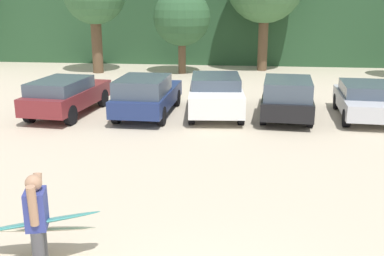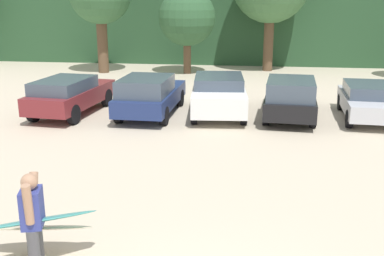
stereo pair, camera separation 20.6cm
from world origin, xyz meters
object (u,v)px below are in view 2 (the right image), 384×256
object	(u,v)px
person_child	(31,221)
surfboard_cream	(37,228)
parked_car_navy	(150,95)
surfboard_teal	(35,221)
person_adult	(33,218)
parked_car_silver	(370,100)
parked_car_black	(290,97)
parked_car_maroon	(70,94)
parked_car_white	(219,94)

from	to	relation	value
person_child	surfboard_cream	bearing A→B (deg)	162.47
parked_car_navy	surfboard_teal	xyz separation A→B (m)	(0.42, -10.25, 0.04)
parked_car_navy	person_adult	xyz separation A→B (m)	(0.45, -10.37, 0.15)
parked_car_silver	surfboard_teal	distance (m)	13.23
parked_car_black	person_adult	bearing A→B (deg)	160.37
surfboard_teal	surfboard_cream	bearing A→B (deg)	-95.67
parked_car_maroon	person_child	xyz separation A→B (m)	(3.18, -9.67, -0.15)
parked_car_white	person_adult	xyz separation A→B (m)	(-2.09, -10.86, 0.16)
parked_car_maroon	parked_car_navy	distance (m)	3.04
parked_car_silver	surfboard_teal	bearing A→B (deg)	148.24
person_adult	person_child	world-z (taller)	person_adult
parked_car_white	surfboard_cream	distance (m)	10.63
surfboard_cream	person_adult	bearing A→B (deg)	103.02
parked_car_white	parked_car_silver	xyz separation A→B (m)	(5.49, 0.07, -0.09)
parked_car_maroon	parked_car_white	xyz separation A→B (m)	(5.57, 0.70, 0.02)
surfboard_teal	parked_car_white	bearing A→B (deg)	-130.94
parked_car_maroon	parked_car_black	world-z (taller)	parked_car_black
parked_car_black	surfboard_cream	world-z (taller)	parked_car_black
person_adult	person_child	size ratio (longest dim) A/B	1.52
person_adult	parked_car_silver	bearing A→B (deg)	-140.54
parked_car_navy	surfboard_cream	world-z (taller)	parked_car_navy
parked_car_silver	person_adult	size ratio (longest dim) A/B	2.46
parked_car_navy	surfboard_teal	bearing A→B (deg)	-176.26
person_child	surfboard_cream	world-z (taller)	person_child
parked_car_navy	parked_car_white	world-z (taller)	parked_car_navy
person_child	surfboard_teal	world-z (taller)	person_child
surfboard_teal	parked_car_navy	bearing A→B (deg)	-117.45
parked_car_white	parked_car_black	size ratio (longest dim) A/B	0.89
person_adult	parked_car_white	bearing A→B (deg)	-116.68
parked_car_navy	parked_car_silver	bearing A→B (deg)	-84.58
parked_car_black	surfboard_cream	size ratio (longest dim) A/B	2.51
parked_car_silver	person_adult	xyz separation A→B (m)	(-7.58, -10.93, 0.25)
person_child	parked_car_silver	bearing A→B (deg)	-142.82
parked_car_maroon	parked_car_white	bearing A→B (deg)	-77.42
parked_car_black	surfboard_teal	bearing A→B (deg)	159.99
parked_car_maroon	parked_car_white	distance (m)	5.61
parked_car_silver	surfboard_cream	world-z (taller)	parked_car_silver
parked_car_black	surfboard_teal	size ratio (longest dim) A/B	2.45
parked_car_navy	parked_car_silver	world-z (taller)	parked_car_navy
parked_car_navy	surfboard_teal	distance (m)	10.26
parked_car_black	person_child	distance (m)	11.45
parked_car_white	person_child	size ratio (longest dim) A/B	3.91
parked_car_maroon	person_adult	xyz separation A→B (m)	(3.48, -10.16, 0.18)
parked_car_maroon	parked_car_black	xyz separation A→B (m)	(8.20, 0.62, 0.00)
parked_car_maroon	person_child	distance (m)	10.19
parked_car_maroon	person_adult	bearing A→B (deg)	-155.72
parked_car_navy	person_child	xyz separation A→B (m)	(0.15, -9.88, -0.18)
person_adult	person_child	xyz separation A→B (m)	(-0.30, 0.49, -0.33)
parked_car_black	person_adult	size ratio (longest dim) A/B	2.89
parked_car_white	surfboard_teal	world-z (taller)	parked_car_white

